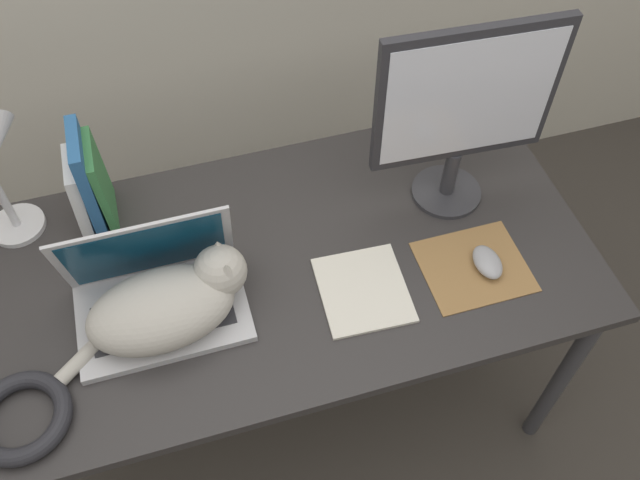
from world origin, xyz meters
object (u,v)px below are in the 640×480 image
Objects in this scene: laptop at (158,294)px; cat at (170,304)px; cable_coil at (21,417)px; notepad at (363,290)px; computer_mouse at (487,262)px; book_row at (88,183)px; external_monitor at (465,110)px.

cat is at bearing -64.99° from laptop.
cable_coil is 0.88× the size of notepad.
cat reaches higher than computer_mouse.
laptop reaches higher than computer_mouse.
cat is 0.72m from computer_mouse.
cat is at bearing -70.04° from book_row.
cable_coil reaches higher than notepad.
notepad is (0.75, 0.10, -0.01)m from cable_coil.
computer_mouse is 0.43× the size of notepad.
book_row is (-0.11, 0.31, 0.07)m from laptop.
external_monitor is (0.71, 0.18, 0.21)m from cat.
cat is 0.36m from cable_coil.
book_row is at bearing 168.17° from external_monitor.
laptop is 1.86× the size of cable_coil.
cat is at bearing 174.48° from notepad.
cat is 2.19× the size of cable_coil.
external_monitor is 2.48× the size of cable_coil.
external_monitor is 5.10× the size of computer_mouse.
computer_mouse is 0.30m from notepad.
cat is at bearing 23.49° from cable_coil.
cable_coil is 0.75m from notepad.
external_monitor is at bearing -11.83° from book_row.
external_monitor is at bearing 9.87° from laptop.
notepad is (0.44, -0.09, -0.04)m from laptop.
external_monitor reaches higher than computer_mouse.
laptop is 0.33m from book_row.
computer_mouse is at bearing -3.54° from notepad.
cat is at bearing 175.30° from computer_mouse.
book_row reaches higher than cable_coil.
notepad is (-0.29, -0.22, -0.27)m from external_monitor.
external_monitor is 0.88m from book_row.
laptop is 0.75m from computer_mouse.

